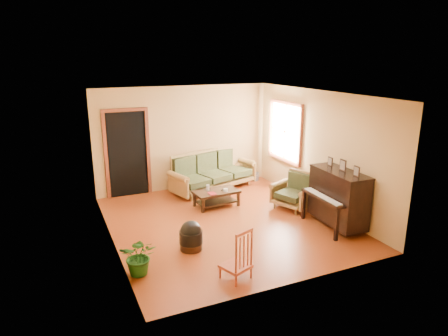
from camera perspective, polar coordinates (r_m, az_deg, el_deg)
name	(u,v)px	position (r m, az deg, el deg)	size (l,w,h in m)	color
floor	(225,222)	(8.28, 0.19, -7.74)	(5.00, 5.00, 0.00)	maroon
doorway	(127,154)	(9.82, -13.63, 1.90)	(1.08, 0.16, 2.05)	black
window	(285,132)	(9.97, 8.76, 5.16)	(0.12, 1.36, 1.46)	white
sofa	(214,171)	(10.08, -1.49, -0.48)	(2.26, 0.95, 0.97)	olive
coffee_table	(216,198)	(9.07, -1.10, -4.37)	(1.01, 0.55, 0.37)	black
armchair	(293,191)	(9.00, 9.82, -3.24)	(0.78, 0.82, 0.82)	olive
piano	(338,199)	(8.22, 16.00, -4.25)	(0.77, 1.30, 1.15)	black
footstool	(191,239)	(7.14, -4.73, -10.06)	(0.42, 0.42, 0.40)	black
red_chair	(236,253)	(6.17, 1.69, -12.10)	(0.39, 0.43, 0.84)	maroon
leaning_frame	(243,172)	(10.84, 2.68, -0.53)	(0.40, 0.09, 0.53)	#B4873C
ceramic_crock	(255,176)	(10.96, 4.51, -1.21)	(0.18, 0.18, 0.22)	#33519A
potted_plant	(140,256)	(6.46, -11.95, -12.18)	(0.56, 0.49, 0.62)	#1C5418
book	(209,194)	(8.76, -2.15, -3.76)	(0.15, 0.21, 0.02)	maroon
candle	(208,187)	(9.03, -2.32, -2.80)	(0.07, 0.07, 0.13)	silver
glass_jar	(226,190)	(8.95, 0.24, -3.17)	(0.10, 0.10, 0.07)	white
remote	(224,190)	(9.06, 0.02, -3.09)	(0.16, 0.04, 0.02)	black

